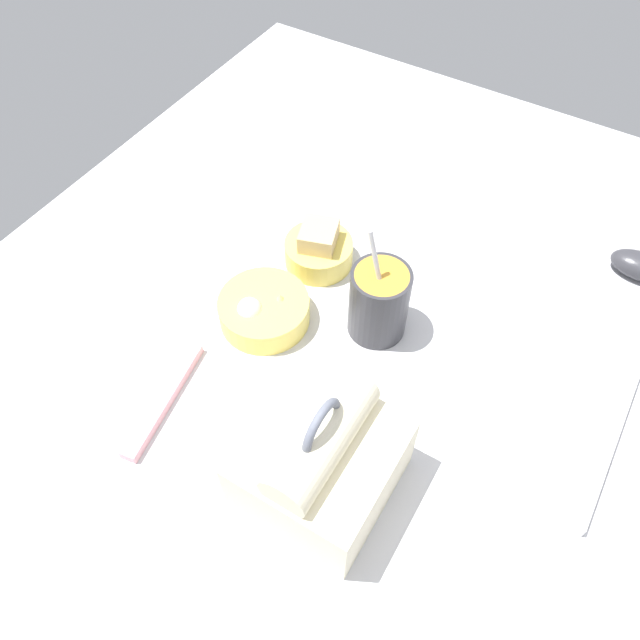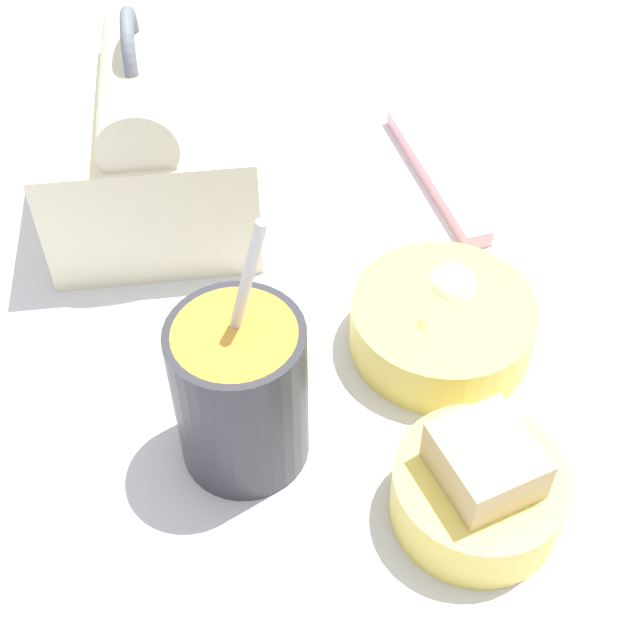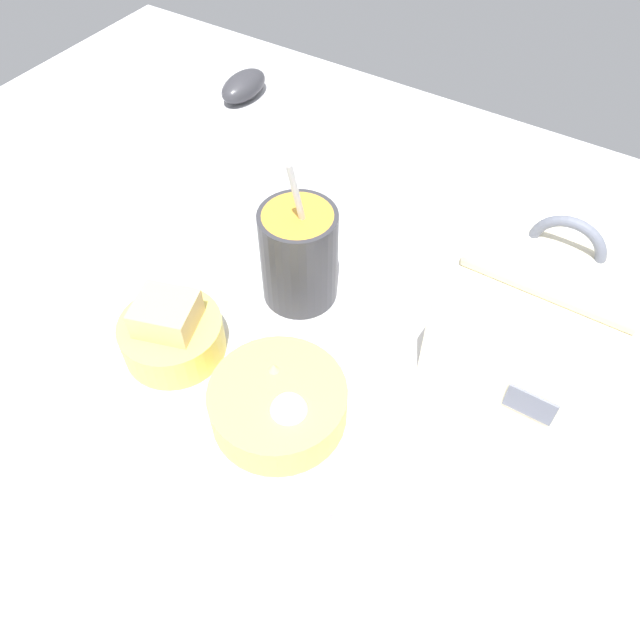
{
  "view_description": "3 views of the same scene",
  "coord_description": "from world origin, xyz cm",
  "px_view_note": "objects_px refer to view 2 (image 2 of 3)",
  "views": [
    {
      "loc": [
        48.9,
        28.84,
        77.54
      ],
      "look_at": [
        3.49,
        1.35,
        7.0
      ],
      "focal_mm": 35.0,
      "sensor_mm": 36.0,
      "label": 1
    },
    {
      "loc": [
        -37.73,
        6.59,
        53.18
      ],
      "look_at": [
        3.49,
        1.35,
        7.0
      ],
      "focal_mm": 50.0,
      "sensor_mm": 36.0,
      "label": 2
    },
    {
      "loc": [
        25.28,
        -33.36,
        56.36
      ],
      "look_at": [
        3.49,
        1.35,
        7.0
      ],
      "focal_mm": 35.0,
      "sensor_mm": 36.0,
      "label": 3
    }
  ],
  "objects_px": {
    "soup_cup": "(241,391)",
    "bento_bowl_sandwich": "(479,488)",
    "bento_bowl_snacks": "(442,323)",
    "lunch_bag": "(150,149)",
    "chopstick_case": "(436,173)"
  },
  "relations": [
    {
      "from": "soup_cup",
      "to": "bento_bowl_sandwich",
      "type": "distance_m",
      "value": 0.16
    },
    {
      "from": "soup_cup",
      "to": "bento_bowl_snacks",
      "type": "xyz_separation_m",
      "value": [
        0.07,
        -0.15,
        -0.04
      ]
    },
    {
      "from": "lunch_bag",
      "to": "chopstick_case",
      "type": "distance_m",
      "value": 0.25
    },
    {
      "from": "bento_bowl_snacks",
      "to": "chopstick_case",
      "type": "xyz_separation_m",
      "value": [
        0.19,
        -0.04,
        -0.02
      ]
    },
    {
      "from": "soup_cup",
      "to": "chopstick_case",
      "type": "distance_m",
      "value": 0.33
    },
    {
      "from": "lunch_bag",
      "to": "bento_bowl_snacks",
      "type": "xyz_separation_m",
      "value": [
        -0.18,
        -0.21,
        -0.04
      ]
    },
    {
      "from": "soup_cup",
      "to": "chopstick_case",
      "type": "relative_size",
      "value": 1.04
    },
    {
      "from": "lunch_bag",
      "to": "bento_bowl_snacks",
      "type": "distance_m",
      "value": 0.28
    },
    {
      "from": "lunch_bag",
      "to": "chopstick_case",
      "type": "relative_size",
      "value": 0.99
    },
    {
      "from": "bento_bowl_snacks",
      "to": "chopstick_case",
      "type": "height_order",
      "value": "bento_bowl_snacks"
    },
    {
      "from": "bento_bowl_sandwich",
      "to": "lunch_bag",
      "type": "bearing_deg",
      "value": 31.73
    },
    {
      "from": "lunch_bag",
      "to": "chopstick_case",
      "type": "height_order",
      "value": "lunch_bag"
    },
    {
      "from": "lunch_bag",
      "to": "bento_bowl_sandwich",
      "type": "distance_m",
      "value": 0.38
    },
    {
      "from": "lunch_bag",
      "to": "bento_bowl_sandwich",
      "type": "relative_size",
      "value": 1.71
    },
    {
      "from": "soup_cup",
      "to": "chopstick_case",
      "type": "xyz_separation_m",
      "value": [
        0.26,
        -0.19,
        -0.05
      ]
    }
  ]
}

